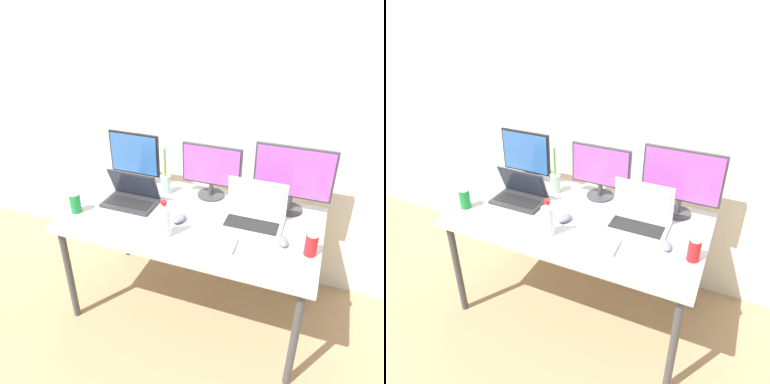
# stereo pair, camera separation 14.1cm
# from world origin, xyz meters

# --- Properties ---
(ground_plane) EXTENTS (16.00, 16.00, 0.00)m
(ground_plane) POSITION_xyz_m (0.00, 0.00, 0.00)
(ground_plane) COLOR #9E7F5B
(wall_back) EXTENTS (7.00, 0.08, 2.60)m
(wall_back) POSITION_xyz_m (0.00, 0.59, 1.30)
(wall_back) COLOR silver
(wall_back) RESTS_ON ground
(work_desk) EXTENTS (1.54, 0.83, 0.74)m
(work_desk) POSITION_xyz_m (0.00, 0.00, 0.68)
(work_desk) COLOR #424247
(work_desk) RESTS_ON ground
(monitor_left) EXTENTS (0.37, 0.22, 0.37)m
(monitor_left) POSITION_xyz_m (-0.54, 0.30, 0.93)
(monitor_left) COLOR black
(monitor_left) RESTS_ON work_desk
(monitor_center) EXTENTS (0.40, 0.18, 0.36)m
(monitor_center) POSITION_xyz_m (0.02, 0.30, 0.93)
(monitor_center) COLOR #38383D
(monitor_center) RESTS_ON work_desk
(monitor_right) EXTENTS (0.48, 0.17, 0.43)m
(monitor_right) POSITION_xyz_m (0.54, 0.30, 0.98)
(monitor_right) COLOR #38383D
(monitor_right) RESTS_ON work_desk
(laptop_silver) EXTENTS (0.34, 0.21, 0.21)m
(laptop_silver) POSITION_xyz_m (-0.43, 0.03, 0.79)
(laptop_silver) COLOR #2D2D33
(laptop_silver) RESTS_ON work_desk
(laptop_secondary) EXTENTS (0.35, 0.25, 0.26)m
(laptop_secondary) POSITION_xyz_m (0.36, 0.08, 0.80)
(laptop_secondary) COLOR silver
(laptop_secondary) RESTS_ON work_desk
(keyboard_main) EXTENTS (0.44, 0.16, 0.02)m
(keyboard_main) POSITION_xyz_m (0.11, -0.21, 0.75)
(keyboard_main) COLOR #B2B2B7
(keyboard_main) RESTS_ON work_desk
(mouse_by_keyboard) EXTENTS (0.09, 0.12, 0.03)m
(mouse_by_keyboard) POSITION_xyz_m (0.56, -0.07, 0.76)
(mouse_by_keyboard) COLOR slate
(mouse_by_keyboard) RESTS_ON work_desk
(mouse_by_laptop) EXTENTS (0.09, 0.12, 0.04)m
(mouse_by_laptop) POSITION_xyz_m (-0.06, -0.07, 0.76)
(mouse_by_laptop) COLOR slate
(mouse_by_laptop) RESTS_ON work_desk
(water_bottle) EXTENTS (0.07, 0.07, 0.24)m
(water_bottle) POSITION_xyz_m (-0.07, -0.25, 0.85)
(water_bottle) COLOR silver
(water_bottle) RESTS_ON work_desk
(soda_can_near_keyboard) EXTENTS (0.07, 0.07, 0.13)m
(soda_can_near_keyboard) POSITION_xyz_m (-0.70, -0.19, 0.80)
(soda_can_near_keyboard) COLOR #197F33
(soda_can_near_keyboard) RESTS_ON work_desk
(soda_can_by_laptop) EXTENTS (0.07, 0.07, 0.13)m
(soda_can_by_laptop) POSITION_xyz_m (0.71, -0.11, 0.80)
(soda_can_by_laptop) COLOR red
(soda_can_by_laptop) RESTS_ON work_desk
(bamboo_vase) EXTENTS (0.07, 0.07, 0.32)m
(bamboo_vase) POSITION_xyz_m (-0.28, 0.23, 0.81)
(bamboo_vase) COLOR #B2D1B7
(bamboo_vase) RESTS_ON work_desk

